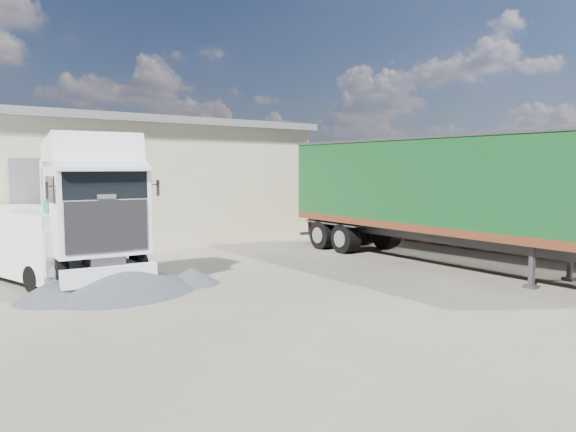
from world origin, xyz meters
TOP-DOWN VIEW (x-y plane):
  - ground at (0.00, 0.00)m, footprint 120.00×120.00m
  - brick_boundary_wall at (11.50, 6.00)m, footprint 0.35×26.00m
  - tractor_unit at (-2.87, 5.58)m, footprint 2.99×6.53m
  - box_trailer at (7.56, 1.52)m, footprint 3.63×13.03m
  - panel_van at (-3.92, 7.00)m, footprint 3.13×5.39m
  - gravel_heap at (-2.61, 3.95)m, footprint 6.02×5.69m

SIDE VIEW (x-z plane):
  - ground at x=0.00m, z-range 0.00..0.00m
  - gravel_heap at x=-2.61m, z-range -0.03..0.88m
  - panel_van at x=-3.92m, z-range 0.03..2.11m
  - brick_boundary_wall at x=11.50m, z-range 0.00..2.50m
  - tractor_unit at x=-2.87m, z-range -0.34..3.88m
  - box_trailer at x=7.56m, z-range 0.47..4.75m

